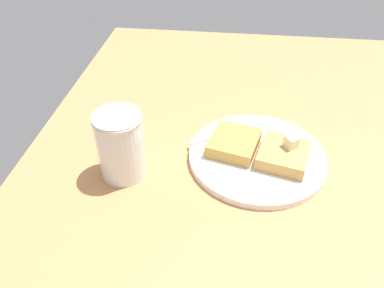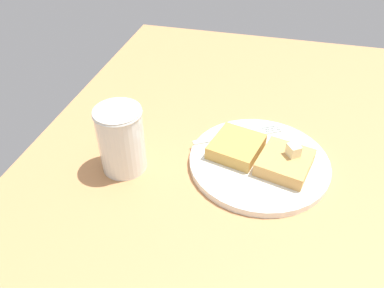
# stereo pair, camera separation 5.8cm
# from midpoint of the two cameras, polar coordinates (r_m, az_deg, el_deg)

# --- Properties ---
(table_surface) EXTENTS (0.95, 0.95, 0.03)m
(table_surface) POSITION_cam_midpoint_polar(r_m,az_deg,el_deg) (0.68, 19.95, -2.65)
(table_surface) COLOR #BC7F4E
(table_surface) RESTS_ON ground
(plate) EXTENTS (0.23, 0.23, 0.01)m
(plate) POSITION_cam_midpoint_polar(r_m,az_deg,el_deg) (0.62, 12.82, -2.77)
(plate) COLOR white
(plate) RESTS_ON table_surface
(toast_slice_left) EXTENTS (0.09, 0.10, 0.02)m
(toast_slice_left) POSITION_cam_midpoint_polar(r_m,az_deg,el_deg) (0.61, 16.67, -2.81)
(toast_slice_left) COLOR tan
(toast_slice_left) RESTS_ON plate
(toast_slice_middle) EXTENTS (0.09, 0.10, 0.02)m
(toast_slice_middle) POSITION_cam_midpoint_polar(r_m,az_deg,el_deg) (0.62, 9.47, -0.48)
(toast_slice_middle) COLOR #C39344
(toast_slice_middle) RESTS_ON plate
(butter_pat_primary) EXTENTS (0.02, 0.03, 0.02)m
(butter_pat_primary) POSITION_cam_midpoint_polar(r_m,az_deg,el_deg) (0.60, 17.92, -1.03)
(butter_pat_primary) COLOR beige
(butter_pat_primary) RESTS_ON toast_slice_left
(fork) EXTENTS (0.15, 0.09, 0.00)m
(fork) POSITION_cam_midpoint_polar(r_m,az_deg,el_deg) (0.66, 10.26, 1.33)
(fork) COLOR silver
(fork) RESTS_ON plate
(syrup_jar) EXTENTS (0.07, 0.07, 0.11)m
(syrup_jar) POSITION_cam_midpoint_polar(r_m,az_deg,el_deg) (0.58, -7.90, 0.29)
(syrup_jar) COLOR #562D0B
(syrup_jar) RESTS_ON table_surface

